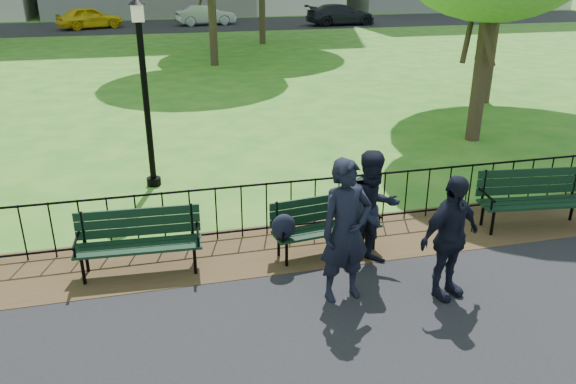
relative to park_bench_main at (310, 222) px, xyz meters
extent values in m
plane|color=#25681B|center=(0.53, -1.15, -0.56)|extent=(120.00, 120.00, 0.00)
cube|color=#342715|center=(0.53, 0.35, -0.55)|extent=(60.00, 1.60, 0.01)
cube|color=black|center=(0.53, 33.85, -0.56)|extent=(70.00, 9.00, 0.01)
cylinder|color=black|center=(0.53, 0.85, 0.32)|extent=(24.00, 0.04, 0.04)
cylinder|color=black|center=(0.53, 0.85, -0.44)|extent=(24.00, 0.04, 0.04)
cylinder|color=black|center=(0.53, 0.85, -0.11)|extent=(0.02, 0.02, 0.90)
cube|color=black|center=(0.27, 0.01, -0.15)|extent=(1.68, 0.64, 0.04)
cube|color=black|center=(0.25, 0.24, 0.16)|extent=(1.63, 0.24, 0.41)
cylinder|color=black|center=(-0.41, -0.24, -0.36)|extent=(0.05, 0.05, 0.41)
cylinder|color=black|center=(1.00, -0.07, -0.36)|extent=(0.05, 0.05, 0.41)
cylinder|color=black|center=(-0.45, 0.08, -0.36)|extent=(0.05, 0.05, 0.41)
cylinder|color=black|center=(0.96, 0.26, -0.36)|extent=(0.05, 0.05, 0.41)
cylinder|color=black|center=(-0.49, -0.09, 0.01)|extent=(0.10, 0.51, 0.04)
cylinder|color=black|center=(1.04, 0.10, 0.01)|extent=(0.10, 0.51, 0.04)
ellipsoid|color=black|center=(-0.44, -0.17, 0.05)|extent=(0.37, 0.28, 0.38)
cube|color=black|center=(-2.44, 0.08, -0.13)|extent=(1.75, 0.56, 0.04)
cube|color=black|center=(-2.43, 0.32, 0.20)|extent=(1.72, 0.13, 0.43)
cylinder|color=black|center=(-3.20, -0.06, -0.35)|extent=(0.05, 0.05, 0.43)
cylinder|color=black|center=(-1.70, -0.14, -0.35)|extent=(0.05, 0.05, 0.43)
cylinder|color=black|center=(-3.18, 0.29, -0.35)|extent=(0.05, 0.05, 0.43)
cylinder|color=black|center=(-1.68, 0.21, -0.35)|extent=(0.05, 0.05, 0.43)
cylinder|color=black|center=(-3.25, 0.12, 0.04)|extent=(0.07, 0.54, 0.04)
cylinder|color=black|center=(-1.63, 0.03, 0.04)|extent=(0.07, 0.54, 0.04)
cube|color=black|center=(3.83, 0.01, -0.11)|extent=(1.88, 0.71, 0.04)
cube|color=black|center=(3.87, 0.28, 0.24)|extent=(1.82, 0.26, 0.46)
cylinder|color=black|center=(3.02, -0.07, -0.34)|extent=(0.05, 0.05, 0.46)
cylinder|color=black|center=(3.07, 0.29, -0.34)|extent=(0.05, 0.05, 0.46)
cylinder|color=black|center=(4.64, 0.10, -0.34)|extent=(0.05, 0.05, 0.46)
cylinder|color=black|center=(2.97, 0.12, 0.08)|extent=(0.11, 0.57, 0.04)
cylinder|color=black|center=(-2.18, 3.52, -0.49)|extent=(0.28, 0.28, 0.16)
cylinder|color=black|center=(-2.18, 3.52, 1.01)|extent=(0.12, 0.12, 3.16)
cube|color=beige|center=(-2.18, 3.52, 2.69)|extent=(0.22, 0.22, 0.30)
cone|color=black|center=(-2.18, 3.52, 2.89)|extent=(0.32, 0.32, 0.12)
cylinder|color=#2D2116|center=(5.58, 4.75, 0.96)|extent=(0.35, 0.35, 3.06)
cylinder|color=#2D2116|center=(8.07, 8.24, 1.48)|extent=(0.35, 0.35, 4.09)
cylinder|color=#2D2116|center=(0.72, 17.10, 1.42)|extent=(0.34, 0.34, 3.98)
imported|color=black|center=(0.13, -1.17, 0.40)|extent=(0.75, 0.55, 1.90)
imported|color=black|center=(0.78, -0.47, 0.31)|extent=(0.90, 0.58, 1.73)
imported|color=black|center=(1.43, -1.46, 0.28)|extent=(1.06, 0.69, 1.67)
imported|color=yellow|center=(-5.45, 33.16, 0.15)|extent=(4.46, 3.12, 1.41)
imported|color=#ADB0B5|center=(2.17, 33.60, 0.11)|extent=(4.21, 1.99, 1.33)
imported|color=black|center=(11.27, 31.37, 0.15)|extent=(4.93, 2.27, 1.40)
camera|label=1|loc=(-2.11, -7.13, 3.52)|focal=35.00mm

